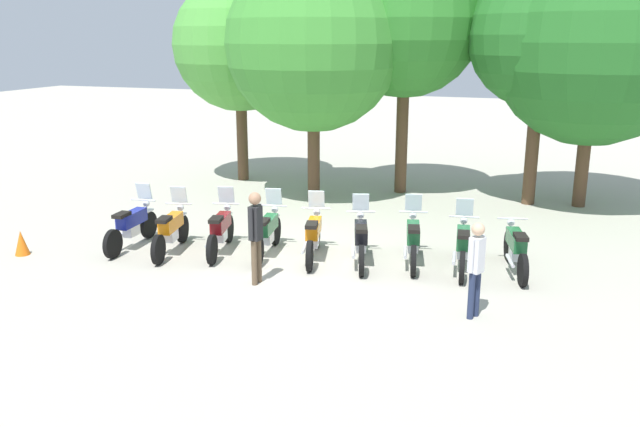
{
  "coord_description": "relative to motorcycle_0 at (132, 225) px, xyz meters",
  "views": [
    {
      "loc": [
        4.56,
        -12.71,
        4.68
      ],
      "look_at": [
        0.0,
        0.5,
        0.9
      ],
      "focal_mm": 37.1,
      "sensor_mm": 36.0,
      "label": 1
    }
  ],
  "objects": [
    {
      "name": "ground_plane",
      "position": [
        4.17,
        0.5,
        -0.52
      ],
      "size": [
        80.0,
        80.0,
        0.0
      ],
      "primitive_type": "plane",
      "color": "#ADA899"
    },
    {
      "name": "motorcycle_0",
      "position": [
        0.0,
        0.0,
        0.0
      ],
      "size": [
        0.62,
        2.19,
        1.37
      ],
      "rotation": [
        0.0,
        0.0,
        1.64
      ],
      "color": "black",
      "rests_on": "ground_plane"
    },
    {
      "name": "motorcycle_1",
      "position": [
        1.04,
        -0.03,
        0.0
      ],
      "size": [
        0.7,
        2.17,
        1.37
      ],
      "rotation": [
        0.0,
        0.0,
        1.77
      ],
      "color": "black",
      "rests_on": "ground_plane"
    },
    {
      "name": "motorcycle_2",
      "position": [
        2.08,
        0.33,
        0.0
      ],
      "size": [
        0.75,
        2.15,
        1.37
      ],
      "rotation": [
        0.0,
        0.0,
        1.81
      ],
      "color": "black",
      "rests_on": "ground_plane"
    },
    {
      "name": "motorcycle_3",
      "position": [
        3.12,
        0.51,
        0.0
      ],
      "size": [
        0.62,
        2.18,
        1.37
      ],
      "rotation": [
        0.0,
        0.0,
        1.73
      ],
      "color": "black",
      "rests_on": "ground_plane"
    },
    {
      "name": "motorcycle_4",
      "position": [
        4.16,
        0.61,
        0.0
      ],
      "size": [
        0.75,
        2.15,
        1.37
      ],
      "rotation": [
        0.0,
        0.0,
        1.81
      ],
      "color": "black",
      "rests_on": "ground_plane"
    },
    {
      "name": "motorcycle_5",
      "position": [
        5.2,
        0.66,
        0.0
      ],
      "size": [
        0.84,
        2.13,
        1.37
      ],
      "rotation": [
        0.0,
        0.0,
        1.86
      ],
      "color": "black",
      "rests_on": "ground_plane"
    },
    {
      "name": "motorcycle_6",
      "position": [
        6.24,
        1.01,
        0.0
      ],
      "size": [
        0.72,
        2.16,
        1.37
      ],
      "rotation": [
        0.0,
        0.0,
        1.79
      ],
      "color": "black",
      "rests_on": "ground_plane"
    },
    {
      "name": "motorcycle_7",
      "position": [
        7.29,
        0.95,
        0.0
      ],
      "size": [
        0.62,
        2.19,
        1.37
      ],
      "rotation": [
        0.0,
        0.0,
        1.69
      ],
      "color": "black",
      "rests_on": "ground_plane"
    },
    {
      "name": "motorcycle_8",
      "position": [
        8.33,
        1.14,
        -0.01
      ],
      "size": [
        0.75,
        2.15,
        0.99
      ],
      "rotation": [
        0.0,
        0.0,
        1.81
      ],
      "color": "black",
      "rests_on": "ground_plane"
    },
    {
      "name": "person_0",
      "position": [
        7.79,
        -1.44,
        0.47
      ],
      "size": [
        0.3,
        0.39,
        1.69
      ],
      "rotation": [
        0.0,
        0.0,
        2.67
      ],
      "color": "#232D4C",
      "rests_on": "ground_plane"
    },
    {
      "name": "person_1",
      "position": [
        3.63,
        -1.19,
        0.57
      ],
      "size": [
        0.27,
        0.41,
        1.82
      ],
      "rotation": [
        0.0,
        0.0,
        6.16
      ],
      "color": "brown",
      "rests_on": "ground_plane"
    },
    {
      "name": "tree_0",
      "position": [
        -0.78,
        7.47,
        3.86
      ],
      "size": [
        4.22,
        4.22,
        6.5
      ],
      "color": "brown",
      "rests_on": "ground_plane"
    },
    {
      "name": "tree_1",
      "position": [
        2.3,
        5.85,
        3.94
      ],
      "size": [
        4.99,
        4.99,
        6.96
      ],
      "color": "brown",
      "rests_on": "ground_plane"
    },
    {
      "name": "tree_2",
      "position": [
        4.59,
        7.38,
        4.6
      ],
      "size": [
        4.52,
        4.52,
        7.39
      ],
      "color": "brown",
      "rests_on": "ground_plane"
    },
    {
      "name": "tree_3",
      "position": [
        8.38,
        7.14,
        4.15
      ],
      "size": [
        3.97,
        3.97,
        6.68
      ],
      "color": "brown",
      "rests_on": "ground_plane"
    },
    {
      "name": "tree_4",
      "position": [
        9.74,
        7.32,
        3.98
      ],
      "size": [
        5.53,
        5.53,
        7.27
      ],
      "color": "brown",
      "rests_on": "ground_plane"
    },
    {
      "name": "traffic_cone",
      "position": [
        -1.98,
        -1.28,
        -0.24
      ],
      "size": [
        0.32,
        0.32,
        0.55
      ],
      "primitive_type": "cone",
      "color": "orange",
      "rests_on": "ground_plane"
    }
  ]
}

